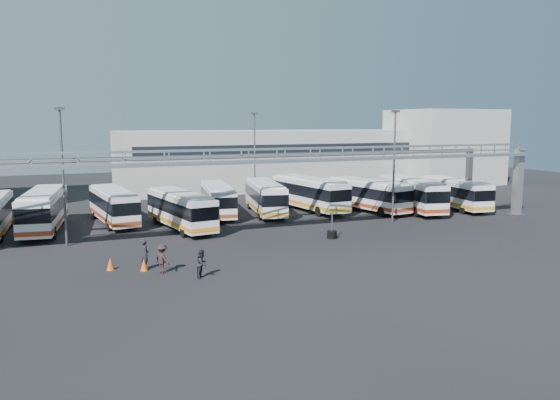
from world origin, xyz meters
name	(u,v)px	position (x,y,z in m)	size (l,w,h in m)	color
ground	(308,250)	(0.00, 0.00, 0.00)	(140.00, 140.00, 0.00)	black
gantry	(277,168)	(0.00, 5.87, 5.51)	(51.40, 5.15, 7.10)	#979A9F
warehouse	(269,159)	(12.00, 38.00, 4.00)	(42.00, 14.00, 8.00)	#9E9E99
building_right	(443,147)	(38.00, 32.00, 5.50)	(14.00, 12.00, 11.00)	#B2B2AD
light_pole_left	(63,169)	(-16.00, 8.00, 5.73)	(0.70, 0.35, 10.21)	#4C4F54
light_pole_mid	(394,160)	(12.00, 7.00, 5.73)	(0.70, 0.35, 10.21)	#4C4F54
light_pole_back	(255,153)	(4.00, 22.00, 5.73)	(0.70, 0.35, 10.21)	#4C4F54
bus_1	(44,209)	(-17.56, 14.71, 1.91)	(4.08, 11.60, 3.45)	silver
bus_2	(113,205)	(-11.78, 16.15, 1.75)	(3.49, 10.62, 3.17)	silver
bus_3	(181,209)	(-6.72, 11.25, 1.77)	(3.99, 10.80, 3.21)	silver
bus_4	(218,199)	(-1.88, 16.55, 1.71)	(3.95, 10.42, 3.09)	silver
bus_5	(265,196)	(2.80, 15.71, 1.79)	(4.42, 10.92, 3.23)	silver
bus_6	(309,192)	(7.86, 16.04, 1.90)	(3.86, 11.52, 3.43)	silver
bus_7	(367,194)	(13.21, 13.38, 1.80)	(4.21, 10.97, 3.25)	silver
bus_8	(411,193)	(17.37, 11.64, 1.87)	(4.43, 11.42, 3.39)	silver
bus_9	(454,192)	(22.64, 11.22, 1.76)	(3.78, 10.69, 3.18)	silver
pedestrian_a	(145,254)	(-11.64, -0.85, 0.96)	(0.70, 0.46, 1.93)	black
pedestrian_b	(202,264)	(-8.85, -4.04, 0.85)	(0.82, 0.64, 1.70)	black
pedestrian_c	(162,259)	(-10.82, -2.13, 0.90)	(1.16, 0.67, 1.80)	black
cone_left	(110,264)	(-13.68, -0.17, 0.39)	(0.49, 0.49, 0.78)	#E8510C
cone_right	(144,265)	(-11.77, -1.13, 0.38)	(0.47, 0.47, 0.75)	#E8510C
tire_stack	(332,234)	(3.46, 2.80, 0.37)	(0.77, 0.77, 2.20)	black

